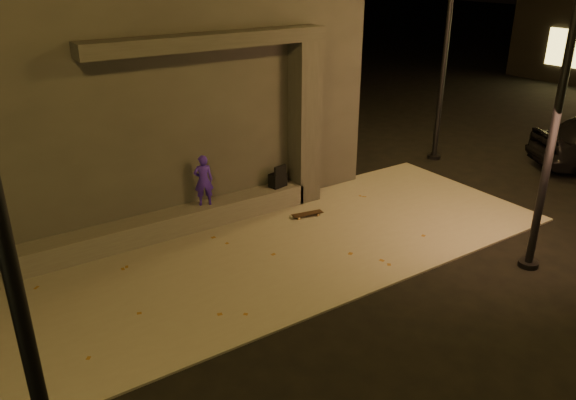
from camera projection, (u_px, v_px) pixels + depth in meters
ground at (350, 294)px, 9.44m from camera, size 120.00×120.00×0.00m
sidewalk at (284, 247)px, 10.95m from camera, size 11.00×4.40×0.04m
building at (140, 82)px, 12.85m from camera, size 9.00×5.10×5.22m
ledge at (176, 222)px, 11.43m from camera, size 6.00×0.55×0.45m
column at (304, 123)px, 12.44m from camera, size 0.55×0.55×3.60m
canopy at (209, 40)px, 10.59m from camera, size 5.00×0.70×0.28m
skateboarder at (203, 180)px, 11.47m from camera, size 0.45×0.37×1.08m
backpack at (278, 179)px, 12.54m from camera, size 0.41×0.31×0.52m
skateboard at (307, 214)px, 12.17m from camera, size 0.72×0.30×0.08m
street_lamp_0 at (568, 56)px, 8.81m from camera, size 0.36×0.36×6.62m
street_lamp_2 at (449, 14)px, 14.35m from camera, size 0.36×0.36×6.87m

